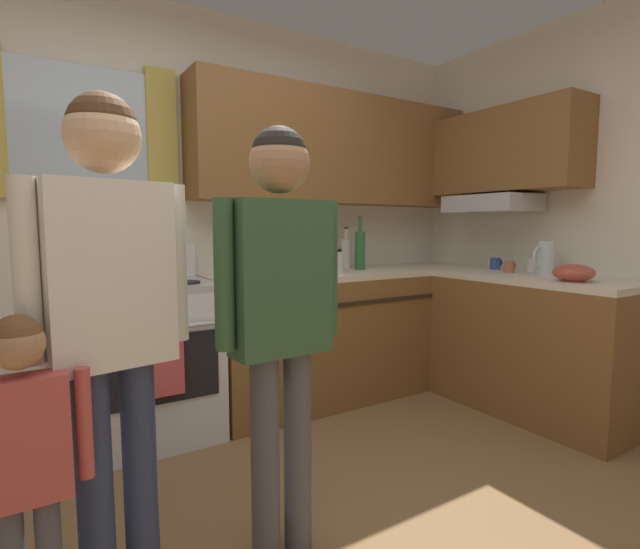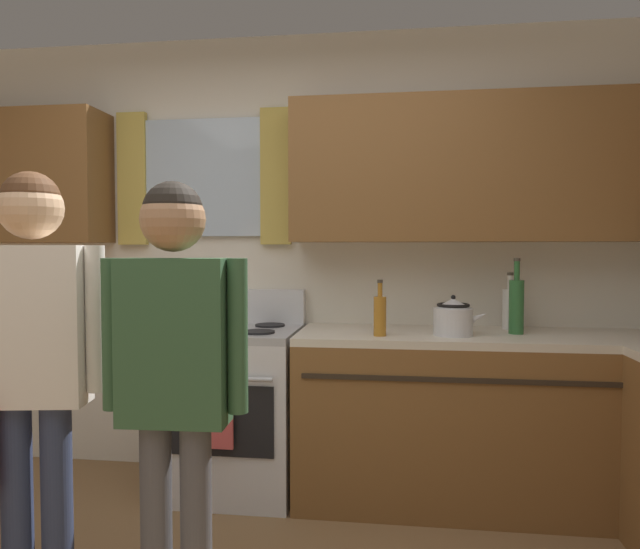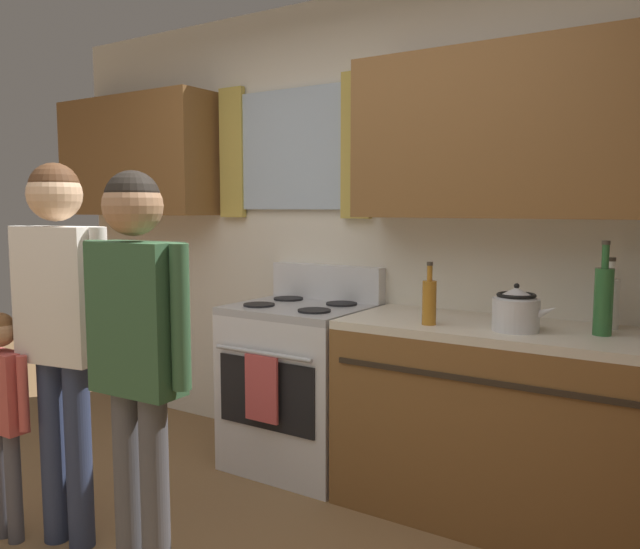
{
  "view_description": "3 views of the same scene",
  "coord_description": "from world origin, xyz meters",
  "views": [
    {
      "loc": [
        -0.83,
        -1.23,
        1.22
      ],
      "look_at": [
        0.32,
        0.59,
        1.0
      ],
      "focal_mm": 26.7,
      "sensor_mm": 36.0,
      "label": 1
    },
    {
      "loc": [
        0.66,
        -1.54,
        1.34
      ],
      "look_at": [
        0.35,
        0.77,
        1.24
      ],
      "focal_mm": 32.37,
      "sensor_mm": 36.0,
      "label": 2
    },
    {
      "loc": [
        1.68,
        -1.25,
        1.43
      ],
      "look_at": [
        0.29,
        0.91,
        1.16
      ],
      "focal_mm": 35.38,
      "sensor_mm": 36.0,
      "label": 3
    }
  ],
  "objects": [
    {
      "name": "stovetop_kettle",
      "position": [
        0.94,
        1.46,
        1.0
      ],
      "size": [
        0.27,
        0.2,
        0.21
      ],
      "color": "silver",
      "rests_on": "kitchen_counter_run"
    },
    {
      "name": "adult_in_plaid",
      "position": [
        -0.06,
        0.25,
        0.98
      ],
      "size": [
        0.49,
        0.21,
        1.56
      ],
      "color": "#4C4C51",
      "rests_on": "ground"
    },
    {
      "name": "bottle_milk_white",
      "position": [
        1.27,
        1.73,
        1.02
      ],
      "size": [
        0.08,
        0.08,
        0.31
      ],
      "color": "white",
      "rests_on": "kitchen_counter_run"
    },
    {
      "name": "stove_oven",
      "position": [
        -0.24,
        1.54,
        0.47
      ],
      "size": [
        0.72,
        0.67,
        1.1
      ],
      "color": "silver",
      "rests_on": "ground"
    },
    {
      "name": "back_wall_unit",
      "position": [
        0.06,
        1.81,
        1.5
      ],
      "size": [
        4.6,
        0.42,
        2.6
      ],
      "color": "silver",
      "rests_on": "ground"
    },
    {
      "name": "small_child",
      "position": [
        -0.85,
        0.2,
        0.62
      ],
      "size": [
        0.33,
        0.13,
        0.99
      ],
      "color": "#4C4C56",
      "rests_on": "ground"
    },
    {
      "name": "bottle_oil_amber",
      "position": [
        0.57,
        1.39,
        1.01
      ],
      "size": [
        0.06,
        0.06,
        0.29
      ],
      "color": "#B27223",
      "rests_on": "kitchen_counter_run"
    },
    {
      "name": "adult_holding_child",
      "position": [
        -0.61,
        0.32,
        1.01
      ],
      "size": [
        0.49,
        0.22,
        1.61
      ],
      "color": "#2D3856",
      "rests_on": "ground"
    },
    {
      "name": "bottle_wine_green",
      "position": [
        1.27,
        1.55,
        1.05
      ],
      "size": [
        0.08,
        0.08,
        0.39
      ],
      "color": "#2D6633",
      "rests_on": "kitchen_counter_run"
    }
  ]
}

